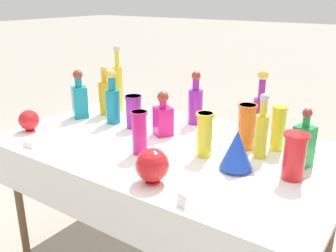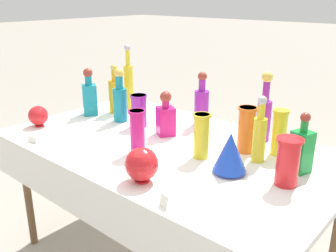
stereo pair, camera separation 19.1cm
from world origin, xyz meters
name	(u,v)px [view 2 (the right image)]	position (x,y,z in m)	size (l,w,h in m)	color
display_table	(165,155)	(0.00, -0.03, 0.71)	(1.75, 1.02, 0.76)	white
tall_bottle_0	(264,113)	(0.34, 0.37, 0.91)	(0.07, 0.07, 0.37)	purple
tall_bottle_1	(129,83)	(-0.61, 0.31, 0.94)	(0.06, 0.06, 0.43)	yellow
tall_bottle_2	(259,135)	(0.45, 0.12, 0.89)	(0.06, 0.06, 0.31)	yellow
tall_bottle_3	(202,104)	(-0.06, 0.37, 0.89)	(0.09, 0.09, 0.32)	purple
tall_bottle_4	(115,94)	(-0.63, 0.20, 0.88)	(0.08, 0.08, 0.32)	orange
tall_bottle_5	(120,100)	(-0.47, 0.10, 0.89)	(0.09, 0.09, 0.32)	teal
square_decanter_0	(301,149)	(0.64, 0.14, 0.87)	(0.10, 0.10, 0.27)	#198C38
square_decanter_1	(89,96)	(-0.71, 0.05, 0.89)	(0.12, 0.12, 0.30)	teal
square_decanter_2	(166,117)	(-0.10, 0.10, 0.86)	(0.12, 0.12, 0.25)	#C61972
slender_vase_0	(137,130)	(-0.05, -0.17, 0.87)	(0.09, 0.09, 0.21)	#C61972
slender_vase_1	(201,135)	(0.23, -0.02, 0.88)	(0.09, 0.09, 0.22)	yellow
slender_vase_2	(139,110)	(-0.31, 0.10, 0.86)	(0.10, 0.10, 0.19)	purple
slender_vase_3	(288,160)	(0.65, -0.01, 0.87)	(0.11, 0.11, 0.20)	red
slender_vase_4	(246,128)	(0.35, 0.18, 0.88)	(0.10, 0.10, 0.23)	orange
slender_vase_5	(279,131)	(0.49, 0.25, 0.88)	(0.08, 0.08, 0.23)	yellow
fluted_vase_0	(230,152)	(0.42, -0.07, 0.86)	(0.15, 0.15, 0.19)	blue
round_bowl_0	(38,116)	(-0.76, -0.29, 0.82)	(0.11, 0.11, 0.12)	red
round_bowl_1	(142,164)	(0.19, -0.38, 0.84)	(0.14, 0.14, 0.15)	red
price_tag_left	(32,140)	(-0.55, -0.45, 0.78)	(0.06, 0.01, 0.03)	white
price_tag_center	(164,201)	(0.39, -0.47, 0.78)	(0.05, 0.01, 0.05)	white
cardboard_box_behind_left	(248,190)	(0.03, 0.86, 0.14)	(0.56, 0.36, 0.35)	tan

